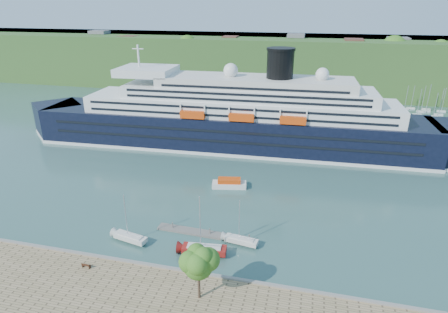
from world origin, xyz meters
The scene contains 11 objects.
ground centered at (0.00, 0.00, 0.00)m, with size 400.00×400.00×0.00m, color #305650.
far_hillside centered at (0.00, 145.00, 12.00)m, with size 400.00×50.00×24.00m, color #2E5321.
quay_coping centered at (0.00, -0.20, 1.15)m, with size 220.00×0.50×0.30m, color slate.
cruise_ship centered at (-2.08, 56.88, 14.11)m, with size 125.69×18.30×28.23m, color black, non-canonical shape.
park_bench centered at (-11.23, -2.97, 1.46)m, with size 1.44×0.59×0.92m, color #472514, non-canonical shape.
promenade_tree centered at (7.59, -4.87, 5.53)m, with size 5.47×5.47×9.06m, color #285E18, non-canonical shape.
floating_pontoon centered at (2.72, 11.40, 0.18)m, with size 16.29×1.99×0.36m, color slate, non-canonical shape.
sailboat_white_near centered at (-8.41, 6.08, 4.39)m, with size 6.80×1.89×8.79m, color silver, non-canonical shape.
sailboat_red centered at (5.18, 5.65, 5.23)m, with size 8.10×2.25×10.47m, color maroon, non-canonical shape.
sailboat_white_far centered at (10.60, 9.95, 4.11)m, with size 6.36×1.77×8.22m, color silver, non-canonical shape.
tender_launch centered at (3.66, 30.70, 1.07)m, with size 7.77×2.66×2.15m, color #D4400C, non-canonical shape.
Camera 1 is at (20.56, -43.49, 38.88)m, focal length 30.00 mm.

